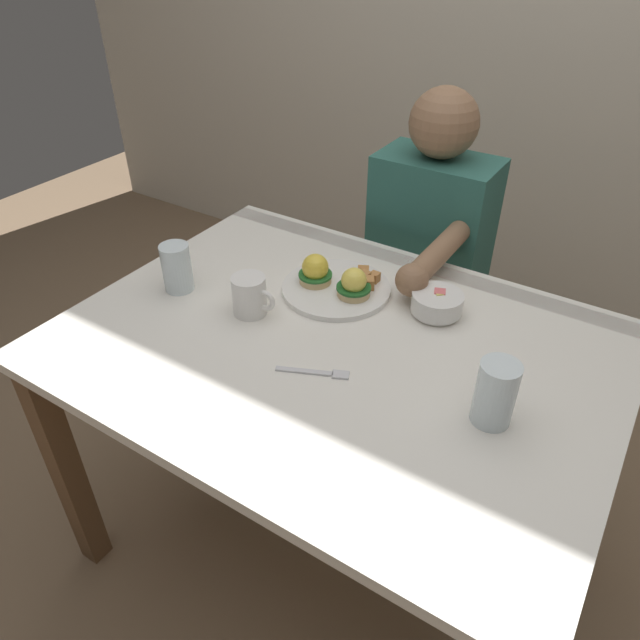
# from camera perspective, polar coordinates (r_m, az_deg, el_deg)

# --- Properties ---
(ground_plane) EXTENTS (6.00, 6.00, 0.00)m
(ground_plane) POSITION_cam_1_polar(r_m,az_deg,el_deg) (1.85, 1.17, -20.45)
(ground_plane) COLOR #7F664C
(dining_table) EXTENTS (1.20, 0.90, 0.74)m
(dining_table) POSITION_cam_1_polar(r_m,az_deg,el_deg) (1.37, 1.48, -5.53)
(dining_table) COLOR white
(dining_table) RESTS_ON ground_plane
(eggs_benedict_plate) EXTENTS (0.27, 0.27, 0.09)m
(eggs_benedict_plate) POSITION_cam_1_polar(r_m,az_deg,el_deg) (1.45, 1.56, 3.59)
(eggs_benedict_plate) COLOR white
(eggs_benedict_plate) RESTS_ON dining_table
(fruit_bowl) EXTENTS (0.12, 0.12, 0.06)m
(fruit_bowl) POSITION_cam_1_polar(r_m,az_deg,el_deg) (1.39, 11.28, 1.59)
(fruit_bowl) COLOR white
(fruit_bowl) RESTS_ON dining_table
(coffee_mug) EXTENTS (0.11, 0.08, 0.09)m
(coffee_mug) POSITION_cam_1_polar(r_m,az_deg,el_deg) (1.37, -6.80, 2.47)
(coffee_mug) COLOR white
(coffee_mug) RESTS_ON dining_table
(fork) EXTENTS (0.15, 0.08, 0.00)m
(fork) POSITION_cam_1_polar(r_m,az_deg,el_deg) (1.21, -0.29, -5.10)
(fork) COLOR silver
(fork) RESTS_ON dining_table
(water_glass_near) EXTENTS (0.08, 0.08, 0.13)m
(water_glass_near) POSITION_cam_1_polar(r_m,az_deg,el_deg) (1.13, 16.56, -7.16)
(water_glass_near) COLOR silver
(water_glass_near) RESTS_ON dining_table
(water_glass_far) EXTENTS (0.07, 0.07, 0.12)m
(water_glass_far) POSITION_cam_1_polar(r_m,az_deg,el_deg) (1.49, -13.67, 4.73)
(water_glass_far) COLOR silver
(water_glass_far) RESTS_ON dining_table
(diner_person) EXTENTS (0.34, 0.54, 1.14)m
(diner_person) POSITION_cam_1_polar(r_m,az_deg,el_deg) (1.82, 10.16, 6.07)
(diner_person) COLOR #33333D
(diner_person) RESTS_ON ground_plane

